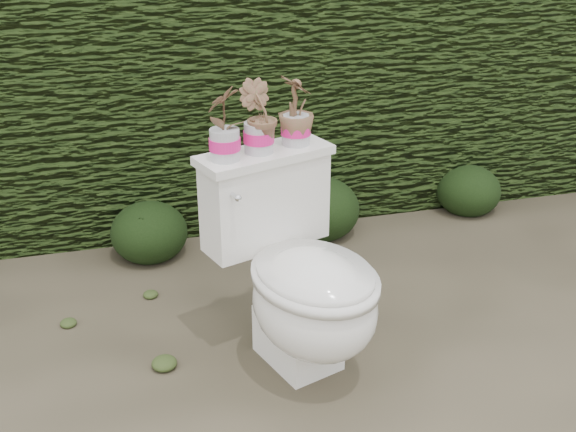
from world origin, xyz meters
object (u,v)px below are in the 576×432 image
object	(u,v)px
toilet	(301,280)
potted_plant_right	(296,112)
potted_plant_left	(224,125)
potted_plant_center	(258,119)

from	to	relation	value
toilet	potted_plant_right	size ratio (longest dim) A/B	3.26
potted_plant_left	potted_plant_center	size ratio (longest dim) A/B	1.04
toilet	potted_plant_right	world-z (taller)	potted_plant_right
toilet	potted_plant_left	size ratio (longest dim) A/B	3.09
toilet	potted_plant_center	bearing A→B (deg)	95.55
potted_plant_center	potted_plant_right	bearing A→B (deg)	-129.00
toilet	potted_plant_right	distance (m)	0.61
potted_plant_left	potted_plant_right	xyz separation A→B (m)	(0.28, 0.09, -0.01)
potted_plant_center	potted_plant_right	size ratio (longest dim) A/B	1.02
toilet	potted_plant_left	distance (m)	0.62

